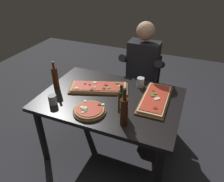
{
  "coord_description": "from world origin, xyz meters",
  "views": [
    {
      "loc": [
        0.7,
        -1.64,
        1.94
      ],
      "look_at": [
        0.0,
        0.05,
        0.79
      ],
      "focal_mm": 34.01,
      "sensor_mm": 36.0,
      "label": 1
    }
  ],
  "objects_px": {
    "dining_table": "(110,105)",
    "diner_chair": "(143,83)",
    "pizza_rectangular_front": "(99,87)",
    "vinegar_bottle_green": "(124,111)",
    "seated_diner": "(142,70)",
    "tumbler_near_camera": "(140,83)",
    "pizza_rectangular_left": "(155,99)",
    "tumbler_far_side": "(53,100)",
    "pizza_round_far": "(89,110)",
    "oil_bottle_amber": "(55,78)",
    "wine_bottle_dark": "(121,101)"
  },
  "relations": [
    {
      "from": "pizza_round_far",
      "to": "oil_bottle_amber",
      "type": "height_order",
      "value": "oil_bottle_amber"
    },
    {
      "from": "diner_chair",
      "to": "vinegar_bottle_green",
      "type": "bearing_deg",
      "value": -83.29
    },
    {
      "from": "tumbler_near_camera",
      "to": "seated_diner",
      "type": "relative_size",
      "value": 0.08
    },
    {
      "from": "vinegar_bottle_green",
      "to": "oil_bottle_amber",
      "type": "bearing_deg",
      "value": 161.99
    },
    {
      "from": "pizza_round_far",
      "to": "tumbler_near_camera",
      "type": "relative_size",
      "value": 2.91
    },
    {
      "from": "dining_table",
      "to": "oil_bottle_amber",
      "type": "bearing_deg",
      "value": -175.99
    },
    {
      "from": "seated_diner",
      "to": "pizza_rectangular_left",
      "type": "bearing_deg",
      "value": -63.21
    },
    {
      "from": "pizza_rectangular_front",
      "to": "tumbler_near_camera",
      "type": "relative_size",
      "value": 6.41
    },
    {
      "from": "dining_table",
      "to": "pizza_round_far",
      "type": "xyz_separation_m",
      "value": [
        -0.08,
        -0.29,
        0.12
      ]
    },
    {
      "from": "wine_bottle_dark",
      "to": "seated_diner",
      "type": "bearing_deg",
      "value": 93.49
    },
    {
      "from": "wine_bottle_dark",
      "to": "seated_diner",
      "type": "relative_size",
      "value": 0.21
    },
    {
      "from": "dining_table",
      "to": "oil_bottle_amber",
      "type": "height_order",
      "value": "oil_bottle_amber"
    },
    {
      "from": "tumbler_near_camera",
      "to": "pizza_rectangular_left",
      "type": "bearing_deg",
      "value": -44.32
    },
    {
      "from": "wine_bottle_dark",
      "to": "diner_chair",
      "type": "bearing_deg",
      "value": 93.08
    },
    {
      "from": "pizza_rectangular_left",
      "to": "tumbler_far_side",
      "type": "height_order",
      "value": "tumbler_far_side"
    },
    {
      "from": "pizza_rectangular_front",
      "to": "tumbler_far_side",
      "type": "height_order",
      "value": "tumbler_far_side"
    },
    {
      "from": "wine_bottle_dark",
      "to": "oil_bottle_amber",
      "type": "bearing_deg",
      "value": 170.97
    },
    {
      "from": "dining_table",
      "to": "diner_chair",
      "type": "bearing_deg",
      "value": 81.79
    },
    {
      "from": "pizza_rectangular_front",
      "to": "oil_bottle_amber",
      "type": "bearing_deg",
      "value": -161.14
    },
    {
      "from": "pizza_round_far",
      "to": "tumbler_far_side",
      "type": "xyz_separation_m",
      "value": [
        -0.39,
        -0.02,
        0.02
      ]
    },
    {
      "from": "dining_table",
      "to": "tumbler_far_side",
      "type": "bearing_deg",
      "value": -146.67
    },
    {
      "from": "seated_diner",
      "to": "oil_bottle_amber",
      "type": "bearing_deg",
      "value": -133.41
    },
    {
      "from": "pizza_rectangular_left",
      "to": "vinegar_bottle_green",
      "type": "relative_size",
      "value": 1.68
    },
    {
      "from": "pizza_rectangular_left",
      "to": "pizza_round_far",
      "type": "distance_m",
      "value": 0.66
    },
    {
      "from": "pizza_round_far",
      "to": "diner_chair",
      "type": "xyz_separation_m",
      "value": [
        0.21,
        1.15,
        -0.27
      ]
    },
    {
      "from": "dining_table",
      "to": "pizza_round_far",
      "type": "height_order",
      "value": "pizza_round_far"
    },
    {
      "from": "dining_table",
      "to": "pizza_rectangular_left",
      "type": "relative_size",
      "value": 2.37
    },
    {
      "from": "oil_bottle_amber",
      "to": "seated_diner",
      "type": "height_order",
      "value": "seated_diner"
    },
    {
      "from": "tumbler_far_side",
      "to": "pizza_rectangular_front",
      "type": "bearing_deg",
      "value": 54.91
    },
    {
      "from": "pizza_round_far",
      "to": "vinegar_bottle_green",
      "type": "height_order",
      "value": "vinegar_bottle_green"
    },
    {
      "from": "dining_table",
      "to": "tumbler_near_camera",
      "type": "bearing_deg",
      "value": 56.4
    },
    {
      "from": "wine_bottle_dark",
      "to": "tumbler_near_camera",
      "type": "distance_m",
      "value": 0.51
    },
    {
      "from": "oil_bottle_amber",
      "to": "diner_chair",
      "type": "relative_size",
      "value": 0.35
    },
    {
      "from": "tumbler_near_camera",
      "to": "diner_chair",
      "type": "bearing_deg",
      "value": 100.38
    },
    {
      "from": "dining_table",
      "to": "pizza_round_far",
      "type": "bearing_deg",
      "value": -105.87
    },
    {
      "from": "seated_diner",
      "to": "tumbler_near_camera",
      "type": "bearing_deg",
      "value": -76.64
    },
    {
      "from": "pizza_rectangular_front",
      "to": "oil_bottle_amber",
      "type": "xyz_separation_m",
      "value": [
        -0.43,
        -0.15,
        0.11
      ]
    },
    {
      "from": "dining_table",
      "to": "tumbler_far_side",
      "type": "height_order",
      "value": "tumbler_far_side"
    },
    {
      "from": "pizza_rectangular_left",
      "to": "pizza_round_far",
      "type": "xyz_separation_m",
      "value": [
        -0.52,
        -0.41,
        0.0
      ]
    },
    {
      "from": "wine_bottle_dark",
      "to": "pizza_rectangular_front",
      "type": "bearing_deg",
      "value": 142.44
    },
    {
      "from": "pizza_rectangular_front",
      "to": "vinegar_bottle_green",
      "type": "bearing_deg",
      "value": -44.51
    },
    {
      "from": "wine_bottle_dark",
      "to": "diner_chair",
      "type": "xyz_separation_m",
      "value": [
        -0.06,
        1.02,
        -0.37
      ]
    },
    {
      "from": "pizza_rectangular_left",
      "to": "pizza_round_far",
      "type": "bearing_deg",
      "value": -141.27
    },
    {
      "from": "pizza_rectangular_front",
      "to": "vinegar_bottle_green",
      "type": "relative_size",
      "value": 1.9
    },
    {
      "from": "vinegar_bottle_green",
      "to": "tumbler_far_side",
      "type": "height_order",
      "value": "vinegar_bottle_green"
    },
    {
      "from": "pizza_round_far",
      "to": "diner_chair",
      "type": "height_order",
      "value": "diner_chair"
    },
    {
      "from": "diner_chair",
      "to": "seated_diner",
      "type": "height_order",
      "value": "seated_diner"
    },
    {
      "from": "tumbler_far_side",
      "to": "seated_diner",
      "type": "relative_size",
      "value": 0.07
    },
    {
      "from": "vinegar_bottle_green",
      "to": "tumbler_far_side",
      "type": "distance_m",
      "value": 0.74
    },
    {
      "from": "diner_chair",
      "to": "tumbler_far_side",
      "type": "bearing_deg",
      "value": -116.97
    }
  ]
}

